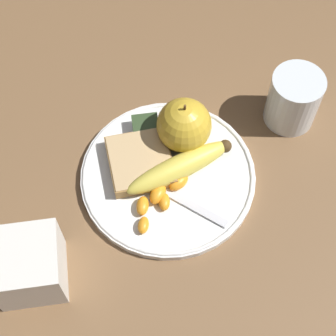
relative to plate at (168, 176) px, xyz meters
The scene contains 16 objects.
ground_plane 0.01m from the plate, ahead, with size 3.00×3.00×0.00m, color brown.
plate is the anchor object (origin of this frame).
juice_glass 0.23m from the plate, 67.78° to the right, with size 0.08×0.08×0.09m.
apple 0.08m from the plate, 29.48° to the right, with size 0.08×0.08×0.09m.
banana 0.03m from the plate, 92.04° to the right, with size 0.09×0.17×0.04m.
bread_slice 0.05m from the plate, 60.96° to the left, with size 0.10×0.10×0.02m.
fork 0.03m from the plate, 146.98° to the left, with size 0.13×0.16×0.00m.
jam_packet 0.08m from the plate, 17.30° to the left, with size 0.05×0.04×0.02m.
orange_segment_0 0.09m from the plate, 149.69° to the left, with size 0.03×0.02×0.01m.
orange_segment_1 0.05m from the plate, 165.82° to the left, with size 0.03×0.02×0.02m.
orange_segment_2 0.03m from the plate, 146.73° to the right, with size 0.04×0.04×0.02m.
orange_segment_3 0.03m from the plate, 129.55° to the left, with size 0.02×0.03×0.01m.
orange_segment_4 0.06m from the plate, 99.51° to the left, with size 0.03×0.03×0.02m.
orange_segment_5 0.07m from the plate, 138.61° to the left, with size 0.03×0.02×0.02m.
orange_segment_6 0.04m from the plate, 150.26° to the left, with size 0.04×0.04×0.02m.
condiment_caddy 0.24m from the plate, 121.65° to the left, with size 0.09×0.09×0.08m.
Camera 1 is at (-0.39, 0.06, 0.75)m, focal length 60.00 mm.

